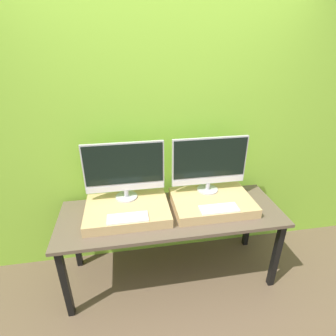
{
  "coord_description": "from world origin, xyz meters",
  "views": [
    {
      "loc": [
        -0.34,
        -1.49,
        2.03
      ],
      "look_at": [
        0.0,
        0.51,
        1.06
      ],
      "focal_mm": 28.0,
      "sensor_mm": 36.0,
      "label": 1
    }
  ],
  "objects_px": {
    "monitor_left": "(124,169)",
    "monitor_right": "(210,163)",
    "keyboard_left": "(128,218)",
    "keyboard_right": "(219,208)"
  },
  "relations": [
    {
      "from": "monitor_left",
      "to": "monitor_right",
      "type": "height_order",
      "value": "same"
    },
    {
      "from": "monitor_left",
      "to": "keyboard_right",
      "type": "height_order",
      "value": "monitor_left"
    },
    {
      "from": "monitor_right",
      "to": "keyboard_right",
      "type": "xyz_separation_m",
      "value": [
        0.0,
        -0.31,
        -0.27
      ]
    },
    {
      "from": "monitor_right",
      "to": "monitor_left",
      "type": "bearing_deg",
      "value": 180.0
    },
    {
      "from": "keyboard_left",
      "to": "monitor_right",
      "type": "height_order",
      "value": "monitor_right"
    },
    {
      "from": "keyboard_right",
      "to": "monitor_right",
      "type": "bearing_deg",
      "value": 90.0
    },
    {
      "from": "keyboard_left",
      "to": "monitor_left",
      "type": "bearing_deg",
      "value": 90.0
    },
    {
      "from": "keyboard_left",
      "to": "keyboard_right",
      "type": "relative_size",
      "value": 1.0
    },
    {
      "from": "monitor_left",
      "to": "monitor_right",
      "type": "bearing_deg",
      "value": 0.0
    },
    {
      "from": "keyboard_left",
      "to": "monitor_right",
      "type": "bearing_deg",
      "value": 22.83
    }
  ]
}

